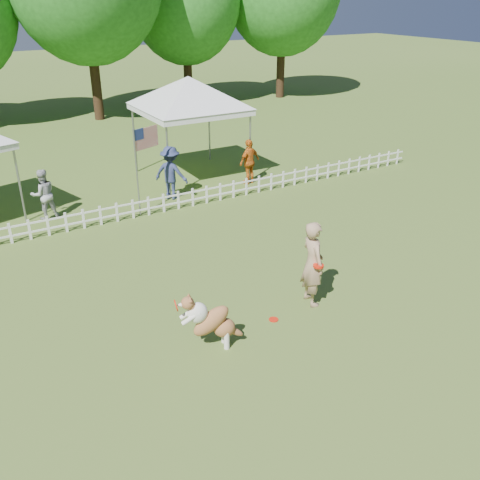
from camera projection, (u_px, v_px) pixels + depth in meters
The scene contains 12 objects.
ground at pixel (266, 331), 10.90m from camera, with size 120.00×120.00×0.00m, color #41601E.
picket_fence at pixel (141, 208), 16.24m from camera, with size 22.00×0.08×0.60m, color white, non-canonical shape.
handler at pixel (313, 263), 11.49m from camera, with size 0.70×0.46×1.93m, color tan.
dog at pixel (212, 321), 10.14m from camera, with size 1.18×0.39×1.22m, color brown, non-canonical shape.
frisbee_on_turf at pixel (274, 320), 11.25m from camera, with size 0.20×0.20×0.02m, color red.
canopy_tent_right at pixel (190, 129), 19.19m from camera, with size 3.41×3.41×3.53m, color silver, non-canonical shape.
flag_pole at pixel (137, 173), 15.91m from camera, with size 1.03×0.11×2.69m, color gray, non-canonical shape.
spectator_a at pixel (43, 194), 15.95m from camera, with size 0.75×0.58×1.53m, color #A4A4A9.
spectator_b at pixel (171, 173), 17.45m from camera, with size 1.14×0.65×1.76m, color navy.
spectator_c at pixel (249, 162), 18.87m from camera, with size 0.93×0.39×1.60m, color #C76017.
tree_right at pixel (185, 11), 30.37m from camera, with size 6.20×6.20×10.40m, color #23631C, non-canonical shape.
tree_far_right at pixel (283, 1), 32.13m from camera, with size 7.00×7.00×11.40m, color #23631C, non-canonical shape.
Camera 1 is at (-5.05, -7.56, 6.31)m, focal length 40.00 mm.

